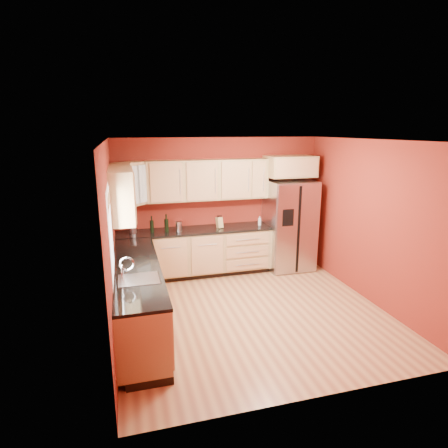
{
  "coord_description": "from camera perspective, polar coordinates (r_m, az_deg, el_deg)",
  "views": [
    {
      "loc": [
        -1.81,
        -5.0,
        2.75
      ],
      "look_at": [
        -0.2,
        0.9,
        1.19
      ],
      "focal_mm": 30.0,
      "sensor_mm": 36.0,
      "label": 1
    }
  ],
  "objects": [
    {
      "name": "floor",
      "position": [
        5.98,
        4.21,
        -13.13
      ],
      "size": [
        4.0,
        4.0,
        0.0
      ],
      "primitive_type": "plane",
      "color": "#9E5E3D",
      "rests_on": "ground"
    },
    {
      "name": "ceiling",
      "position": [
        5.32,
        4.73,
        12.61
      ],
      "size": [
        4.0,
        4.0,
        0.0
      ],
      "primitive_type": "plane",
      "color": "silver",
      "rests_on": "wall_back"
    },
    {
      "name": "wall_back",
      "position": [
        7.37,
        -0.78,
        2.93
      ],
      "size": [
        4.0,
        0.04,
        2.6
      ],
      "primitive_type": "cube",
      "color": "maroon",
      "rests_on": "floor"
    },
    {
      "name": "wall_front",
      "position": [
        3.79,
        14.78,
        -8.75
      ],
      "size": [
        4.0,
        0.04,
        2.6
      ],
      "primitive_type": "cube",
      "color": "maroon",
      "rests_on": "floor"
    },
    {
      "name": "wall_left",
      "position": [
        5.21,
        -16.78,
        -2.53
      ],
      "size": [
        0.04,
        4.0,
        2.6
      ],
      "primitive_type": "cube",
      "color": "maroon",
      "rests_on": "floor"
    },
    {
      "name": "wall_right",
      "position": [
        6.45,
        21.43,
        0.28
      ],
      "size": [
        0.04,
        4.0,
        2.6
      ],
      "primitive_type": "cube",
      "color": "maroon",
      "rests_on": "floor"
    },
    {
      "name": "base_cabinets_back",
      "position": [
        7.19,
        -4.41,
        -4.49
      ],
      "size": [
        2.9,
        0.6,
        0.88
      ],
      "primitive_type": "cube",
      "color": "#A2854E",
      "rests_on": "floor"
    },
    {
      "name": "base_cabinets_left",
      "position": [
        5.51,
        -12.96,
        -10.93
      ],
      "size": [
        0.6,
        2.8,
        0.88
      ],
      "primitive_type": "cube",
      "color": "#A2854E",
      "rests_on": "floor"
    },
    {
      "name": "countertop_back",
      "position": [
        7.05,
        -4.47,
        -0.98
      ],
      "size": [
        2.9,
        0.62,
        0.04
      ],
      "primitive_type": "cube",
      "color": "black",
      "rests_on": "base_cabinets_back"
    },
    {
      "name": "countertop_left",
      "position": [
        5.33,
        -13.13,
        -6.44
      ],
      "size": [
        0.62,
        2.8,
        0.04
      ],
      "primitive_type": "cube",
      "color": "black",
      "rests_on": "base_cabinets_left"
    },
    {
      "name": "upper_cabinets_back",
      "position": [
        7.07,
        -2.44,
        6.75
      ],
      "size": [
        2.3,
        0.33,
        0.75
      ],
      "primitive_type": "cube",
      "color": "#A2854E",
      "rests_on": "wall_back"
    },
    {
      "name": "upper_cabinets_left",
      "position": [
        5.8,
        -15.4,
        4.58
      ],
      "size": [
        0.33,
        1.35,
        0.75
      ],
      "primitive_type": "cube",
      "color": "#A2854E",
      "rests_on": "wall_left"
    },
    {
      "name": "corner_upper_cabinet",
      "position": [
        6.73,
        -14.04,
        5.96
      ],
      "size": [
        0.67,
        0.67,
        0.75
      ],
      "primitive_type": "cube",
      "rotation": [
        0.0,
        0.0,
        0.79
      ],
      "color": "#A2854E",
      "rests_on": "wall_back"
    },
    {
      "name": "over_fridge_cabinet",
      "position": [
        7.44,
        10.03,
        8.67
      ],
      "size": [
        0.92,
        0.6,
        0.4
      ],
      "primitive_type": "cube",
      "color": "#A2854E",
      "rests_on": "wall_back"
    },
    {
      "name": "refrigerator",
      "position": [
        7.57,
        9.89,
        -0.16
      ],
      "size": [
        0.9,
        0.75,
        1.78
      ],
      "primitive_type": "cube",
      "color": "#ACACB1",
      "rests_on": "floor"
    },
    {
      "name": "window",
      "position": [
        4.66,
        -16.86,
        -1.3
      ],
      "size": [
        0.03,
        0.9,
        1.0
      ],
      "primitive_type": "cube",
      "color": "white",
      "rests_on": "wall_left"
    },
    {
      "name": "sink_faucet",
      "position": [
        4.8,
        -12.97,
        -6.6
      ],
      "size": [
        0.5,
        0.42,
        0.3
      ],
      "primitive_type": null,
      "color": "silver",
      "rests_on": "countertop_left"
    },
    {
      "name": "canister_left",
      "position": [
        6.91,
        -6.91,
        -0.38
      ],
      "size": [
        0.12,
        0.12,
        0.19
      ],
      "primitive_type": "cylinder",
      "rotation": [
        0.0,
        0.0,
        -0.08
      ],
      "color": "#ACACB1",
      "rests_on": "countertop_back"
    },
    {
      "name": "canister_right",
      "position": [
        6.94,
        -13.74,
        -0.51
      ],
      "size": [
        0.18,
        0.18,
        0.22
      ],
      "primitive_type": "cylinder",
      "rotation": [
        0.0,
        0.0,
        0.42
      ],
      "color": "#ACACB1",
      "rests_on": "countertop_back"
    },
    {
      "name": "wine_bottle_a",
      "position": [
        6.87,
        -8.77,
        0.12
      ],
      "size": [
        0.08,
        0.08,
        0.34
      ],
      "primitive_type": null,
      "rotation": [
        0.0,
        0.0,
        0.1
      ],
      "color": "black",
      "rests_on": "countertop_back"
    },
    {
      "name": "wine_bottle_b",
      "position": [
        6.9,
        -10.94,
        -0.04
      ],
      "size": [
        0.09,
        0.09,
        0.31
      ],
      "primitive_type": null,
      "rotation": [
        0.0,
        0.0,
        0.43
      ],
      "color": "black",
      "rests_on": "countertop_back"
    },
    {
      "name": "knife_block",
      "position": [
        7.1,
        -0.7,
        0.21
      ],
      "size": [
        0.13,
        0.12,
        0.21
      ],
      "primitive_type": "cube",
      "rotation": [
        0.0,
        0.0,
        0.3
      ],
      "color": "tan",
      "rests_on": "countertop_back"
    },
    {
      "name": "soap_dispenser",
      "position": [
        7.34,
        5.44,
        0.49
      ],
      "size": [
        0.08,
        0.08,
        0.18
      ],
      "primitive_type": "cylinder",
      "rotation": [
        0.0,
        0.0,
        -0.41
      ],
      "color": "silver",
      "rests_on": "countertop_back"
    }
  ]
}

